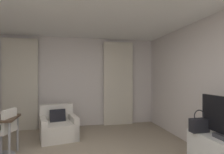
# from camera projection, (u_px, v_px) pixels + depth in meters

# --- Properties ---
(wall_window) EXTENTS (5.12, 0.06, 2.60)m
(wall_window) POSITION_uv_depth(u_px,v_px,m) (72.00, 82.00, 5.36)
(wall_window) COLOR silver
(wall_window) RESTS_ON ground
(curtain_left_panel) EXTENTS (0.90, 0.06, 2.50)m
(curtain_left_panel) POSITION_uv_depth(u_px,v_px,m) (20.00, 84.00, 4.94)
(curtain_left_panel) COLOR beige
(curtain_left_panel) RESTS_ON ground
(curtain_right_panel) EXTENTS (0.90, 0.06, 2.50)m
(curtain_right_panel) POSITION_uv_depth(u_px,v_px,m) (118.00, 83.00, 5.52)
(curtain_right_panel) COLOR beige
(curtain_right_panel) RESTS_ON ground
(armchair) EXTENTS (0.96, 0.97, 0.76)m
(armchair) POSITION_uv_depth(u_px,v_px,m) (58.00, 127.00, 4.32)
(armchair) COLOR silver
(armchair) RESTS_ON ground
(desk_chair) EXTENTS (0.50, 0.50, 0.88)m
(desk_chair) POSITION_uv_depth(u_px,v_px,m) (3.00, 136.00, 3.27)
(desk_chair) COLOR gray
(desk_chair) RESTS_ON ground
(handbag_primary) EXTENTS (0.30, 0.14, 0.37)m
(handbag_primary) POSITION_uv_depth(u_px,v_px,m) (199.00, 125.00, 3.00)
(handbag_primary) COLOR black
(handbag_primary) RESTS_ON tv_console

